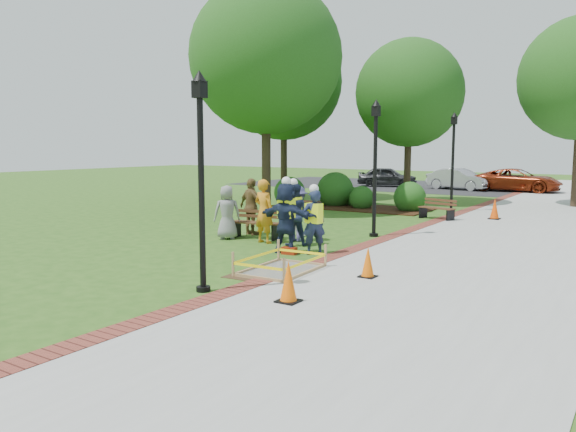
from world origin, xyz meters
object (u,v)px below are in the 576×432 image
Objects in this scene: lamp_near at (201,165)px; hivis_worker_b at (314,220)px; wet_concrete_pad at (281,262)px; hivis_worker_c at (293,213)px; hivis_worker_a at (286,216)px; cone_front at (288,283)px; bench_near at (256,229)px.

hivis_worker_b is (-0.10, 4.44, -1.56)m from lamp_near.
hivis_worker_c is at bearing 117.83° from wet_concrete_pad.
hivis_worker_b is 0.96× the size of hivis_worker_c.
lamp_near reaches higher than hivis_worker_a.
hivis_worker_b is at bearing 91.32° from lamp_near.
wet_concrete_pad is at bearing -62.17° from hivis_worker_c.
wet_concrete_pad is 2.35m from hivis_worker_a.
wet_concrete_pad is 3.21m from lamp_near.
hivis_worker_a is at bearing 123.77° from cone_front.
bench_near is at bearing 144.53° from hivis_worker_a.
bench_near is (-3.23, 3.42, 0.04)m from wet_concrete_pad.
bench_near is 0.89× the size of hivis_worker_b.
hivis_worker_c is (-1.58, 3.00, 0.72)m from wet_concrete_pad.
hivis_worker_a is (-1.11, 1.92, 0.77)m from wet_concrete_pad.
wet_concrete_pad is 0.56× the size of lamp_near.
cone_front is at bearing -58.28° from hivis_worker_c.
wet_concrete_pad is 1.28× the size of hivis_worker_b.
bench_near is at bearing 133.32° from wet_concrete_pad.
cone_front is 4.80m from hivis_worker_a.
hivis_worker_c is at bearing 103.46° from lamp_near.
cone_front is (4.76, -5.46, 0.10)m from bench_near.
hivis_worker_a is at bearing -66.57° from hivis_worker_c.
hivis_worker_b is (0.69, 0.26, -0.08)m from hivis_worker_a.
wet_concrete_pad is at bearing 81.90° from lamp_near.
hivis_worker_c reaches higher than wet_concrete_pad.
wet_concrete_pad is 3.04× the size of cone_front.
hivis_worker_a is 1.10× the size of hivis_worker_b.
bench_near is at bearing 131.07° from cone_front.
hivis_worker_b is at bearing 101.04° from wet_concrete_pad.
hivis_worker_a reaches higher than bench_near.
wet_concrete_pad is 2.32m from hivis_worker_b.
hivis_worker_c is (-1.16, 0.82, 0.03)m from hivis_worker_b.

